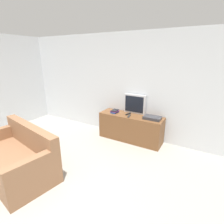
{
  "coord_description": "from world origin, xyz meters",
  "views": [
    {
      "loc": [
        2.01,
        -0.99,
        2.09
      ],
      "look_at": [
        0.11,
        2.28,
        0.83
      ],
      "focal_mm": 28.0,
      "sensor_mm": 36.0,
      "label": 1
    }
  ],
  "objects_px": {
    "couch": "(17,159)",
    "set_top_box": "(152,118)",
    "book_stack": "(115,111)",
    "remote_on_stand": "(128,114)",
    "television": "(135,104)",
    "remote_secondary": "(129,116)",
    "tv_stand": "(131,128)"
  },
  "relations": [
    {
      "from": "television",
      "to": "book_stack",
      "type": "relative_size",
      "value": 2.6
    },
    {
      "from": "remote_secondary",
      "to": "book_stack",
      "type": "bearing_deg",
      "value": 169.66
    },
    {
      "from": "tv_stand",
      "to": "remote_secondary",
      "type": "xyz_separation_m",
      "value": [
        -0.0,
        -0.12,
        0.34
      ]
    },
    {
      "from": "remote_secondary",
      "to": "set_top_box",
      "type": "relative_size",
      "value": 0.47
    },
    {
      "from": "couch",
      "to": "remote_secondary",
      "type": "bearing_deg",
      "value": 69.89
    },
    {
      "from": "book_stack",
      "to": "remote_secondary",
      "type": "height_order",
      "value": "book_stack"
    },
    {
      "from": "book_stack",
      "to": "remote_on_stand",
      "type": "relative_size",
      "value": 1.17
    },
    {
      "from": "book_stack",
      "to": "remote_on_stand",
      "type": "distance_m",
      "value": 0.36
    },
    {
      "from": "remote_secondary",
      "to": "tv_stand",
      "type": "bearing_deg",
      "value": 89.37
    },
    {
      "from": "book_stack",
      "to": "remote_secondary",
      "type": "bearing_deg",
      "value": -10.34
    },
    {
      "from": "book_stack",
      "to": "remote_on_stand",
      "type": "bearing_deg",
      "value": 8.41
    },
    {
      "from": "tv_stand",
      "to": "remote_on_stand",
      "type": "bearing_deg",
      "value": 169.45
    },
    {
      "from": "couch",
      "to": "set_top_box",
      "type": "height_order",
      "value": "couch"
    },
    {
      "from": "couch",
      "to": "remote_secondary",
      "type": "relative_size",
      "value": 9.84
    },
    {
      "from": "television",
      "to": "book_stack",
      "type": "bearing_deg",
      "value": -152.32
    },
    {
      "from": "television",
      "to": "book_stack",
      "type": "xyz_separation_m",
      "value": [
        -0.44,
        -0.23,
        -0.2
      ]
    },
    {
      "from": "couch",
      "to": "remote_on_stand",
      "type": "xyz_separation_m",
      "value": [
        1.16,
        2.25,
        0.39
      ]
    },
    {
      "from": "tv_stand",
      "to": "remote_on_stand",
      "type": "height_order",
      "value": "remote_on_stand"
    },
    {
      "from": "remote_secondary",
      "to": "set_top_box",
      "type": "distance_m",
      "value": 0.55
    },
    {
      "from": "couch",
      "to": "remote_on_stand",
      "type": "bearing_deg",
      "value": 73.07
    },
    {
      "from": "tv_stand",
      "to": "set_top_box",
      "type": "distance_m",
      "value": 0.65
    },
    {
      "from": "tv_stand",
      "to": "set_top_box",
      "type": "relative_size",
      "value": 4.01
    },
    {
      "from": "tv_stand",
      "to": "book_stack",
      "type": "height_order",
      "value": "book_stack"
    },
    {
      "from": "couch",
      "to": "television",
      "type": "bearing_deg",
      "value": 73.12
    },
    {
      "from": "television",
      "to": "set_top_box",
      "type": "distance_m",
      "value": 0.61
    },
    {
      "from": "book_stack",
      "to": "set_top_box",
      "type": "xyz_separation_m",
      "value": [
        0.98,
        0.03,
        -0.0
      ]
    },
    {
      "from": "television",
      "to": "set_top_box",
      "type": "height_order",
      "value": "television"
    },
    {
      "from": "tv_stand",
      "to": "television",
      "type": "height_order",
      "value": "television"
    },
    {
      "from": "remote_on_stand",
      "to": "set_top_box",
      "type": "height_order",
      "value": "set_top_box"
    },
    {
      "from": "television",
      "to": "tv_stand",
      "type": "bearing_deg",
      "value": -91.14
    },
    {
      "from": "television",
      "to": "couch",
      "type": "distance_m",
      "value": 2.8
    },
    {
      "from": "television",
      "to": "remote_on_stand",
      "type": "bearing_deg",
      "value": -116.59
    }
  ]
}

